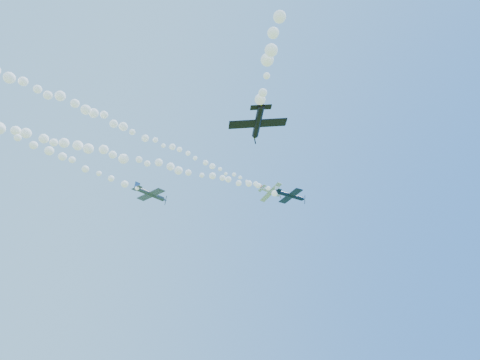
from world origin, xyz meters
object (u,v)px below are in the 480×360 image
plane_navy (290,196)px  plane_white (271,192)px  plane_grey (151,194)px  plane_black (258,123)px

plane_navy → plane_white: bearing=98.7°
plane_navy → plane_grey: bearing=179.5°
plane_grey → plane_black: plane_grey is taller
plane_white → plane_black: (-27.63, -36.28, -18.29)m
plane_navy → plane_black: plane_navy is taller
plane_grey → plane_black: (2.98, -33.28, -6.24)m
plane_grey → plane_navy: bearing=-21.5°
plane_white → plane_navy: size_ratio=0.82×
plane_grey → plane_white: bearing=-7.9°
plane_white → plane_navy: bearing=-97.0°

